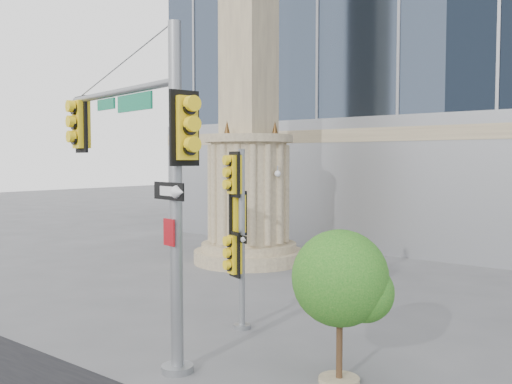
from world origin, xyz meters
The scene contains 5 objects.
ground centered at (0.00, 0.00, 0.00)m, with size 120.00×120.00×0.00m, color #545456.
monument centered at (-6.00, 9.00, 5.52)m, with size 4.40×4.40×16.60m.
main_signal_pole centered at (-0.82, -0.73, 4.19)m, with size 5.18×1.48×6.76m.
secondary_signal_pole centered at (-0.55, 1.93, 2.59)m, with size 0.75×0.73×4.40m.
street_tree centered at (3.14, 0.58, 1.88)m, with size 1.84×1.79×2.86m.
Camera 1 is at (8.40, -8.52, 4.17)m, focal length 40.00 mm.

